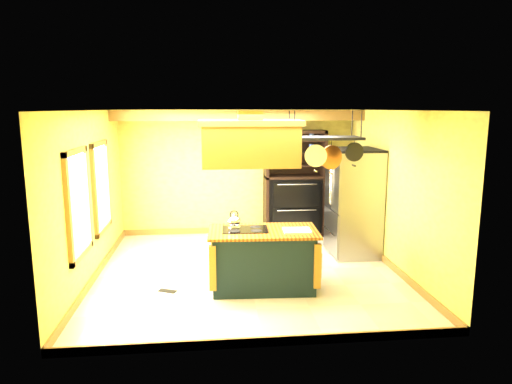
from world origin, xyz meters
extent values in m
plane|color=beige|center=(0.00, 0.00, 0.00)|extent=(5.00, 5.00, 0.00)
plane|color=white|center=(0.00, 0.00, 2.70)|extent=(5.00, 5.00, 0.00)
cube|color=#DECC51|center=(0.00, 2.50, 1.35)|extent=(5.00, 0.02, 2.70)
cube|color=#DECC51|center=(0.00, -2.50, 1.35)|extent=(5.00, 0.02, 2.70)
cube|color=#DECC51|center=(-2.50, 0.00, 1.35)|extent=(0.02, 5.00, 2.70)
cube|color=#DECC51|center=(2.50, 0.00, 1.35)|extent=(0.02, 5.00, 2.70)
cube|color=olive|center=(0.00, 1.70, 2.59)|extent=(5.00, 0.15, 0.20)
cube|color=olive|center=(-2.47, -0.80, 1.40)|extent=(0.06, 1.06, 1.56)
cube|color=white|center=(-2.44, -0.80, 1.40)|extent=(0.02, 0.85, 1.34)
cube|color=olive|center=(-2.47, 0.60, 1.40)|extent=(0.06, 1.06, 1.56)
cube|color=white|center=(-2.44, 0.60, 1.40)|extent=(0.02, 0.85, 1.34)
cube|color=black|center=(0.18, -0.73, 0.44)|extent=(1.55, 0.89, 0.88)
cube|color=#915C1C|center=(0.18, -0.73, 0.90)|extent=(1.68, 0.99, 0.04)
cube|color=black|center=(-0.09, -0.67, 0.93)|extent=(0.70, 0.50, 0.01)
ellipsoid|color=silver|center=(-0.25, -0.56, 1.03)|extent=(0.20, 0.20, 0.16)
cube|color=white|center=(0.68, -0.83, 0.93)|extent=(0.42, 0.34, 0.02)
cube|color=#A37128|center=(-0.02, -0.73, 2.19)|extent=(1.39, 0.75, 0.59)
cube|color=olive|center=(-0.02, -0.73, 2.53)|extent=(1.47, 0.83, 0.08)
cube|color=#A37128|center=(-0.02, -0.73, 2.59)|extent=(0.35, 0.35, 0.21)
cube|color=black|center=(1.08, -0.73, 2.30)|extent=(1.08, 0.54, 0.04)
cylinder|color=black|center=(0.59, -0.95, 2.50)|extent=(0.02, 0.02, 0.40)
cylinder|color=black|center=(1.57, -0.51, 2.50)|extent=(0.02, 0.02, 0.40)
cylinder|color=black|center=(0.65, -0.62, 2.10)|extent=(0.28, 0.03, 0.28)
cylinder|color=silver|center=(0.94, -0.84, 2.05)|extent=(0.32, 0.03, 0.32)
cylinder|color=#BB632E|center=(1.22, -0.62, 2.00)|extent=(0.37, 0.03, 0.37)
cylinder|color=black|center=(1.51, -0.84, 2.10)|extent=(0.28, 0.03, 0.28)
cube|color=gray|center=(2.07, 0.78, 0.98)|extent=(0.82, 1.00, 1.96)
cube|color=gray|center=(1.65, 0.53, 1.41)|extent=(0.03, 0.48, 1.06)
cube|color=gray|center=(1.65, 1.03, 1.41)|extent=(0.03, 0.48, 1.06)
cube|color=gray|center=(1.65, 0.78, 0.45)|extent=(0.03, 0.96, 0.82)
cube|color=black|center=(2.07, 0.78, 0.03)|extent=(0.78, 0.95, 0.06)
cube|color=black|center=(1.20, 2.45, 1.14)|extent=(1.29, 0.06, 2.27)
cube|color=black|center=(0.59, 2.21, 1.14)|extent=(0.06, 0.54, 2.27)
cube|color=black|center=(1.81, 2.21, 1.14)|extent=(0.06, 0.54, 2.27)
cube|color=black|center=(1.20, 2.21, 1.29)|extent=(1.29, 0.54, 0.05)
cube|color=black|center=(1.20, 2.24, 0.67)|extent=(1.17, 0.44, 1.23)
cube|color=black|center=(1.20, 1.92, 0.94)|extent=(1.00, 0.04, 0.54)
cube|color=black|center=(1.20, 1.92, 0.40)|extent=(1.00, 0.04, 0.49)
cube|color=black|center=(1.20, 2.21, 1.53)|extent=(1.17, 0.48, 0.02)
cube|color=black|center=(1.20, 2.21, 1.80)|extent=(1.17, 0.48, 0.02)
cube|color=black|center=(1.20, 2.21, 2.06)|extent=(1.17, 0.48, 0.03)
cylinder|color=white|center=(0.88, 2.16, 1.58)|extent=(0.22, 0.22, 0.07)
cylinder|color=#3B5AA5|center=(1.55, 2.16, 1.90)|extent=(0.10, 0.10, 0.17)
cube|color=black|center=(-1.28, -0.72, 0.01)|extent=(0.30, 0.22, 0.01)
camera|label=1|loc=(-0.60, -7.34, 2.74)|focal=32.00mm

